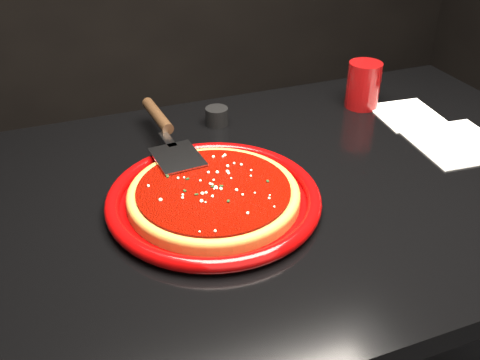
% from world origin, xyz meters
% --- Properties ---
extents(table, '(1.20, 0.80, 0.75)m').
position_xyz_m(table, '(0.00, 0.00, 0.38)').
color(table, black).
rests_on(table, floor).
extents(plate, '(0.49, 0.49, 0.03)m').
position_xyz_m(plate, '(-0.18, -0.02, 0.76)').
color(plate, '#750303').
rests_on(plate, table).
extents(pizza_crust, '(0.39, 0.39, 0.01)m').
position_xyz_m(pizza_crust, '(-0.18, -0.02, 0.77)').
color(pizza_crust, '#945B24').
rests_on(pizza_crust, plate).
extents(pizza_crust_rim, '(0.39, 0.39, 0.02)m').
position_xyz_m(pizza_crust_rim, '(-0.18, -0.02, 0.78)').
color(pizza_crust_rim, '#945B24').
rests_on(pizza_crust_rim, plate).
extents(pizza_sauce, '(0.35, 0.35, 0.01)m').
position_xyz_m(pizza_sauce, '(-0.18, -0.02, 0.78)').
color(pizza_sauce, '#680600').
rests_on(pizza_sauce, plate).
extents(parmesan_dusting, '(0.25, 0.25, 0.01)m').
position_xyz_m(parmesan_dusting, '(-0.18, -0.02, 0.79)').
color(parmesan_dusting, beige).
rests_on(parmesan_dusting, plate).
extents(basil_flecks, '(0.23, 0.23, 0.00)m').
position_xyz_m(basil_flecks, '(-0.18, -0.02, 0.79)').
color(basil_flecks, black).
rests_on(basil_flecks, plate).
extents(pizza_server, '(0.12, 0.36, 0.03)m').
position_xyz_m(pizza_server, '(-0.21, 0.18, 0.80)').
color(pizza_server, '#B6B9BE').
rests_on(pizza_server, plate).
extents(cup, '(0.08, 0.08, 0.11)m').
position_xyz_m(cup, '(0.27, 0.24, 0.80)').
color(cup, maroon).
rests_on(cup, table).
extents(napkin_a, '(0.19, 0.19, 0.00)m').
position_xyz_m(napkin_a, '(0.36, 0.00, 0.75)').
color(napkin_a, white).
rests_on(napkin_a, table).
extents(napkin_b, '(0.15, 0.16, 0.00)m').
position_xyz_m(napkin_b, '(0.34, 0.15, 0.75)').
color(napkin_b, white).
rests_on(napkin_b, table).
extents(ramekin, '(0.05, 0.05, 0.04)m').
position_xyz_m(ramekin, '(-0.08, 0.27, 0.77)').
color(ramekin, black).
rests_on(ramekin, table).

